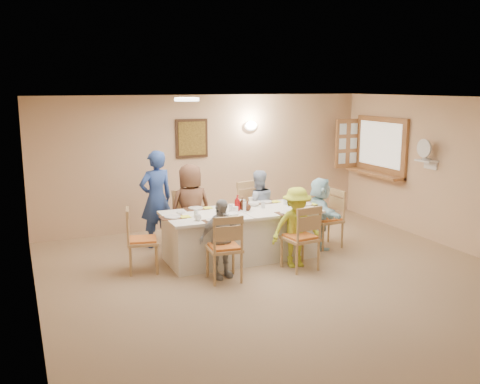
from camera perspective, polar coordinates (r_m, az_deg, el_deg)
name	(u,v)px	position (r m, az deg, el deg)	size (l,w,h in m)	color
ground	(294,285)	(7.43, 5.75, -9.82)	(7.00, 7.00, 0.00)	tan
room_walls	(296,175)	(7.03, 5.99, 1.78)	(7.00, 7.00, 7.00)	tan
wall_picture	(192,138)	(10.05, -5.17, 5.72)	(0.62, 0.05, 0.72)	#442B17
wall_sconce	(251,126)	(10.44, 1.17, 7.07)	(0.26, 0.09, 0.18)	white
ceiling_light	(187,99)	(7.92, -5.70, 9.81)	(0.36, 0.36, 0.05)	white
serving_hatch	(381,147)	(10.78, 14.81, 4.70)	(0.06, 1.50, 1.15)	#936035
hatch_sill	(375,174)	(10.78, 14.16, 1.91)	(0.30, 1.50, 0.05)	#936035
shutter_door	(347,143)	(11.24, 11.38, 5.11)	(0.55, 0.04, 1.00)	#936035
fan_shelf	(426,161)	(9.72, 19.27, 3.16)	(0.22, 0.36, 0.03)	white
desk_fan	(426,152)	(9.68, 19.19, 4.03)	(0.30, 0.30, 0.28)	#A5A5A8
dining_table	(241,235)	(8.37, 0.13, -4.57)	(2.41, 1.02, 0.76)	white
chair_back_left	(189,220)	(8.87, -5.49, -3.01)	(0.47, 0.47, 0.97)	tan
chair_back_right	(255,212)	(9.28, 1.59, -2.11)	(0.50, 0.50, 1.03)	tan
chair_front_left	(224,247)	(7.41, -1.71, -5.85)	(0.46, 0.46, 0.97)	tan
chair_front_right	(300,237)	(7.91, 6.44, -4.75)	(0.47, 0.47, 0.98)	tan
chair_left_end	(143,240)	(7.89, -10.32, -5.02)	(0.46, 0.46, 0.95)	tan
chair_right_end	(326,219)	(9.05, 9.20, -2.82)	(0.46, 0.46, 0.97)	tan
diner_back_left	(191,208)	(8.70, -5.27, -1.70)	(0.74, 0.51, 1.44)	brown
diner_back_right	(258,207)	(9.15, 1.91, -1.58)	(0.69, 0.58, 1.26)	#9DADC7
diner_front_left	(221,239)	(7.50, -2.05, -5.00)	(0.70, 0.37, 1.13)	#A2A2A2
diner_front_right	(296,227)	(7.98, 6.04, -3.77)	(0.82, 0.52, 1.21)	#BECC2D
diner_right_end	(320,213)	(8.95, 8.52, -2.22)	(0.56, 1.15, 1.19)	#C2F0FA
caregiver	(156,199)	(9.00, -8.93, -0.73)	(0.66, 0.51, 1.63)	#2A4690
placemat_fl	(214,221)	(7.68, -2.75, -3.08)	(0.32, 0.24, 0.01)	#472B19
plate_fl	(214,220)	(7.68, -2.75, -3.01)	(0.23, 0.23, 0.01)	white
napkin_fl	(227,220)	(7.70, -1.37, -2.99)	(0.14, 0.14, 0.01)	#FAFE35
placemat_fr	(288,213)	(8.16, 5.17, -2.25)	(0.36, 0.27, 0.01)	#472B19
plate_fr	(288,212)	(8.16, 5.18, -2.18)	(0.26, 0.26, 0.02)	white
napkin_fr	(300,212)	(8.20, 6.45, -2.16)	(0.14, 0.14, 0.01)	#FAFE35
placemat_bl	(196,209)	(8.45, -4.74, -1.77)	(0.37, 0.27, 0.01)	#472B19
plate_bl	(196,208)	(8.45, -4.74, -1.71)	(0.23, 0.23, 0.01)	white
napkin_bl	(208,208)	(8.46, -3.47, -1.69)	(0.13, 0.13, 0.01)	#FAFE35
placemat_br	(264,202)	(8.89, 2.62, -1.09)	(0.37, 0.28, 0.01)	#472B19
plate_br	(264,202)	(8.89, 2.62, -1.03)	(0.25, 0.25, 0.02)	white
napkin_br	(275,201)	(8.92, 3.80, -1.01)	(0.15, 0.15, 0.01)	#FAFE35
placemat_le	(173,218)	(7.92, -7.21, -2.72)	(0.36, 0.27, 0.01)	#472B19
plate_le	(172,217)	(7.92, -7.21, -2.65)	(0.24, 0.24, 0.02)	white
napkin_le	(185,217)	(7.92, -5.86, -2.63)	(0.15, 0.15, 0.01)	#FAFE35
placemat_re	(304,205)	(8.77, 6.88, -1.34)	(0.35, 0.26, 0.01)	#472B19
plate_re	(304,204)	(8.76, 6.88, -1.28)	(0.25, 0.25, 0.02)	white
napkin_re	(315,204)	(8.81, 8.05, -1.26)	(0.15, 0.15, 0.01)	#FAFE35
teacup_a	(198,218)	(7.71, -4.51, -2.77)	(0.12, 0.12, 0.08)	white
teacup_b	(251,200)	(8.90, 1.15, -0.84)	(0.08, 0.08, 0.08)	white
bowl_a	(232,214)	(7.95, -0.82, -2.41)	(0.25, 0.25, 0.05)	white
bowl_b	(254,204)	(8.64, 1.48, -1.28)	(0.24, 0.24, 0.06)	white
condiment_ketchup	(237,203)	(8.28, -0.29, -1.15)	(0.12, 0.12, 0.25)	#A00D10
condiment_brown	(242,203)	(8.35, 0.22, -1.23)	(0.11, 0.11, 0.20)	#452212
condiment_malt	(247,206)	(8.29, 0.79, -1.48)	(0.13, 0.13, 0.15)	#452212
drinking_glass	(231,208)	(8.25, -0.96, -1.68)	(0.07, 0.07, 0.11)	silver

